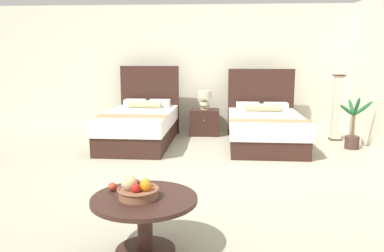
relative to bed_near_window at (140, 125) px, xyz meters
name	(u,v)px	position (x,y,z in m)	size (l,w,h in m)	color
ground_plane	(197,175)	(1.13, -1.86, -0.35)	(9.75, 10.09, 0.02)	#A8A28B
wall_back	(204,69)	(1.13, 1.38, 0.98)	(9.75, 0.12, 2.65)	silver
bed_near_window	(140,125)	(0.00, 0.00, 0.00)	(1.24, 2.19, 1.40)	#371F19
bed_near_corner	(265,128)	(2.27, 0.00, -0.02)	(1.35, 2.11, 1.35)	#371F19
nightstand	(205,122)	(1.16, 0.90, -0.08)	(0.59, 0.49, 0.52)	#371F19
table_lamp	(205,99)	(1.16, 0.92, 0.40)	(0.28, 0.28, 0.38)	beige
coffee_table	(145,212)	(0.82, -4.00, 0.01)	(0.86, 0.86, 0.47)	#371F19
fruit_bowl	(138,190)	(0.77, -4.02, 0.20)	(0.33, 0.33, 0.19)	brown
loose_apple	(112,187)	(0.52, -3.87, 0.17)	(0.07, 0.07, 0.07)	#BA4024
floor_lamp_corner	(337,108)	(3.70, 0.55, 0.28)	(0.20, 0.20, 1.25)	#3B2A1D
potted_palm	(353,132)	(3.77, -0.18, -0.05)	(0.58, 0.55, 0.94)	#472E2A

